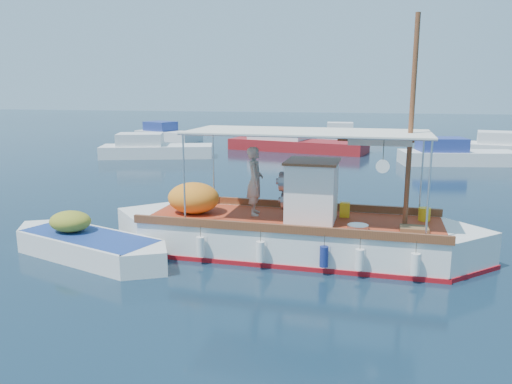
# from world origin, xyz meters

# --- Properties ---
(ground) EXTENTS (160.00, 160.00, 0.00)m
(ground) POSITION_xyz_m (0.00, 0.00, 0.00)
(ground) COLOR black
(ground) RESTS_ON ground
(fishing_caique) EXTENTS (10.74, 3.31, 6.55)m
(fishing_caique) POSITION_xyz_m (0.57, -0.78, 0.58)
(fishing_caique) COLOR white
(fishing_caique) RESTS_ON ground
(dinghy) EXTENTS (5.33, 2.87, 1.38)m
(dinghy) POSITION_xyz_m (-4.78, -2.28, 0.29)
(dinghy) COLOR white
(dinghy) RESTS_ON ground
(bg_boat_nw) EXTENTS (7.64, 4.33, 1.80)m
(bg_boat_nw) POSITION_xyz_m (-11.08, 16.80, 0.49)
(bg_boat_nw) COLOR silver
(bg_boat_nw) RESTS_ON ground
(bg_boat_n) EXTENTS (10.43, 5.10, 1.80)m
(bg_boat_n) POSITION_xyz_m (-2.48, 22.25, 0.49)
(bg_boat_n) COLOR maroon
(bg_boat_n) RESTS_ON ground
(bg_boat_ne) EXTENTS (7.06, 3.30, 1.80)m
(bg_boat_ne) POSITION_xyz_m (7.97, 17.68, 0.49)
(bg_boat_ne) COLOR silver
(bg_boat_ne) RESTS_ON ground
(bg_boat_far_w) EXTENTS (6.54, 4.56, 1.80)m
(bg_boat_far_w) POSITION_xyz_m (-14.46, 27.43, 0.49)
(bg_boat_far_w) COLOR silver
(bg_boat_far_w) RESTS_ON ground
(bg_boat_far_n) EXTENTS (5.58, 2.24, 1.80)m
(bg_boat_far_n) POSITION_xyz_m (1.21, 29.87, 0.49)
(bg_boat_far_n) COLOR silver
(bg_boat_far_n) RESTS_ON ground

